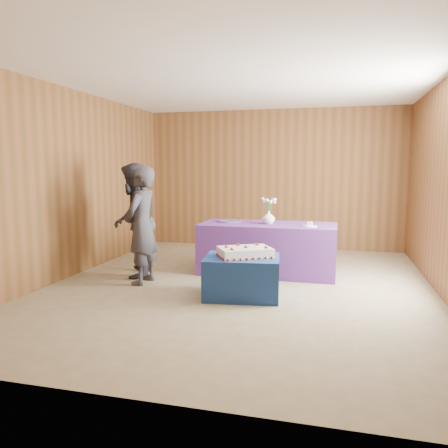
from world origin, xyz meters
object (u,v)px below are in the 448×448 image
(cake_table, at_px, (242,277))
(serving_table, at_px, (268,248))
(vase, at_px, (269,217))
(sheet_cake, at_px, (245,252))
(guest_left, at_px, (142,226))
(guest_right, at_px, (134,220))

(cake_table, relative_size, serving_table, 0.45)
(cake_table, distance_m, vase, 1.40)
(sheet_cake, relative_size, guest_left, 0.49)
(cake_table, height_order, guest_left, guest_left)
(serving_table, bearing_deg, guest_right, -159.63)
(guest_right, bearing_deg, vase, 93.28)
(sheet_cake, height_order, guest_left, guest_left)
(guest_left, distance_m, guest_right, 0.43)
(sheet_cake, xyz_separation_m, guest_right, (-1.76, 0.59, 0.27))
(serving_table, relative_size, guest_right, 1.21)
(cake_table, bearing_deg, guest_right, 153.52)
(vase, bearing_deg, guest_right, -160.55)
(serving_table, bearing_deg, sheet_cake, -93.76)
(serving_table, distance_m, guest_right, 2.02)
(vase, bearing_deg, cake_table, -95.84)
(cake_table, bearing_deg, sheet_cake, 9.57)
(sheet_cake, distance_m, guest_right, 1.88)
(guest_left, xyz_separation_m, guest_right, (-0.28, 0.33, 0.02))
(sheet_cake, xyz_separation_m, guest_left, (-1.49, 0.26, 0.24))
(sheet_cake, height_order, guest_right, guest_right)
(guest_right, bearing_deg, serving_table, 94.13)
(guest_left, bearing_deg, sheet_cake, 82.56)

